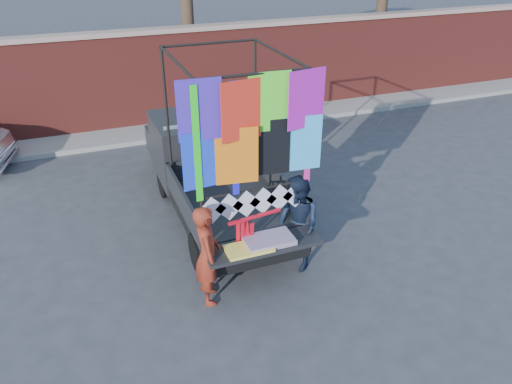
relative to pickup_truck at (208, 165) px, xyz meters
name	(u,v)px	position (x,y,z in m)	size (l,w,h in m)	color
ground	(260,259)	(0.24, -2.20, -0.83)	(90.00, 90.00, 0.00)	#38383A
brick_wall	(166,77)	(0.24, 4.80, 0.50)	(30.00, 0.45, 2.61)	maroon
curb	(175,130)	(0.24, 4.10, -0.77)	(30.00, 1.20, 0.12)	gray
pickup_truck	(208,165)	(0.00, 0.00, 0.00)	(2.07, 5.20, 3.27)	black
woman	(208,255)	(-0.83, -2.83, -0.04)	(0.58, 0.38, 1.58)	maroon
man	(298,224)	(0.73, -2.56, -0.02)	(0.78, 0.61, 1.60)	#131D31
streamer_bundle	(249,228)	(-0.15, -2.71, 0.18)	(0.86, 0.17, 0.60)	red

